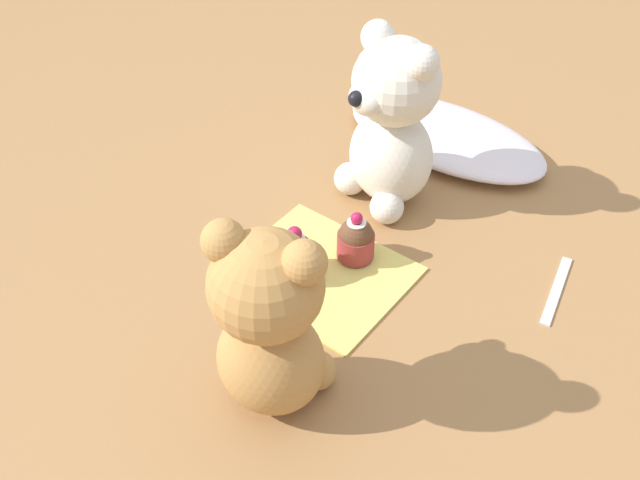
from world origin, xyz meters
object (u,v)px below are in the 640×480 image
teddy_bear_tan (270,322)px  cupcake_near_cream_bear (356,239)px  cupcake_near_tan_bear (295,256)px  teddy_bear_cream (391,123)px  teaspoon (557,289)px

teddy_bear_tan → cupcake_near_cream_bear: 0.24m
cupcake_near_cream_bear → cupcake_near_tan_bear: 0.08m
teddy_bear_cream → teaspoon: size_ratio=1.99×
teddy_bear_tan → cupcake_near_cream_bear: size_ratio=3.40×
cupcake_near_cream_bear → teaspoon: cupcake_near_cream_bear is taller
teddy_bear_cream → teaspoon: (0.26, -0.03, -0.12)m
cupcake_near_tan_bear → teaspoon: (0.26, 0.17, -0.03)m
cupcake_near_cream_bear → cupcake_near_tan_bear: cupcake_near_tan_bear is taller
teddy_bear_cream → cupcake_near_cream_bear: bearing=-57.8°
teddy_bear_tan → teaspoon: bearing=-134.6°
teddy_bear_cream → teddy_bear_tan: 0.36m
cupcake_near_tan_bear → teaspoon: cupcake_near_tan_bear is taller
cupcake_near_tan_bear → teaspoon: bearing=32.8°
cupcake_near_cream_bear → teaspoon: bearing=24.1°
teaspoon → cupcake_near_tan_bear: bearing=-68.7°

